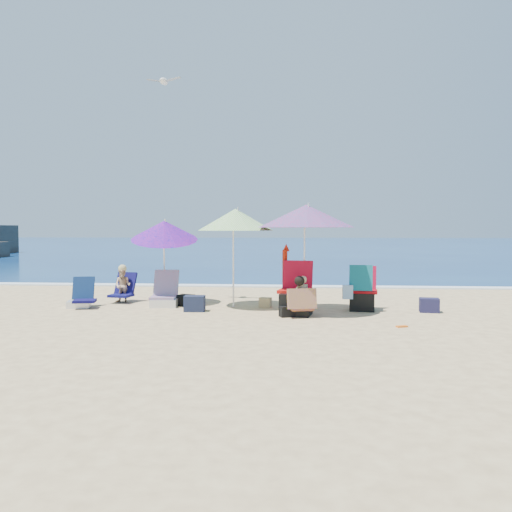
# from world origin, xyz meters

# --- Properties ---
(ground) EXTENTS (120.00, 120.00, 0.00)m
(ground) POSITION_xyz_m (0.00, 0.00, 0.00)
(ground) COLOR #D8BC84
(ground) RESTS_ON ground
(sea) EXTENTS (120.00, 80.00, 0.12)m
(sea) POSITION_xyz_m (0.00, 45.00, -0.05)
(sea) COLOR navy
(sea) RESTS_ON ground
(foam) EXTENTS (120.00, 0.50, 0.04)m
(foam) POSITION_xyz_m (0.00, 5.10, 0.02)
(foam) COLOR white
(foam) RESTS_ON ground
(umbrella_turquoise) EXTENTS (2.46, 2.46, 2.17)m
(umbrella_turquoise) POSITION_xyz_m (0.73, 0.57, 1.91)
(umbrella_turquoise) COLOR silver
(umbrella_turquoise) RESTS_ON ground
(umbrella_striped) EXTENTS (2.01, 2.01, 2.12)m
(umbrella_striped) POSITION_xyz_m (-0.75, 1.17, 1.85)
(umbrella_striped) COLOR white
(umbrella_striped) RESTS_ON ground
(umbrella_blue) EXTENTS (1.75, 1.79, 2.00)m
(umbrella_blue) POSITION_xyz_m (-2.35, 1.45, 1.63)
(umbrella_blue) COLOR silver
(umbrella_blue) RESTS_ON ground
(furled_umbrella) EXTENTS (0.16, 0.18, 1.36)m
(furled_umbrella) POSITION_xyz_m (0.31, 0.80, 0.75)
(furled_umbrella) COLOR #A31C0B
(furled_umbrella) RESTS_ON ground
(chair_navy) EXTENTS (0.71, 0.71, 0.64)m
(chair_navy) POSITION_xyz_m (-4.00, 0.88, 0.17)
(chair_navy) COLOR #0D0B3F
(chair_navy) RESTS_ON ground
(chair_rainbow) EXTENTS (0.60, 0.71, 0.77)m
(chair_rainbow) POSITION_xyz_m (-2.28, 1.20, 0.20)
(chair_rainbow) COLOR #C44550
(chair_rainbow) RESTS_ON ground
(camp_chair_left) EXTENTS (0.71, 0.81, 1.03)m
(camp_chair_left) POSITION_xyz_m (0.53, 0.32, 0.31)
(camp_chair_left) COLOR red
(camp_chair_left) RESTS_ON ground
(camp_chair_right) EXTENTS (0.76, 0.69, 0.94)m
(camp_chair_right) POSITION_xyz_m (1.86, 0.92, 0.34)
(camp_chair_right) COLOR #B30C13
(camp_chair_right) RESTS_ON ground
(person_center) EXTENTS (0.57, 0.58, 0.79)m
(person_center) POSITION_xyz_m (0.64, 0.04, 0.38)
(person_center) COLOR tan
(person_center) RESTS_ON ground
(person_left) EXTENTS (0.55, 0.66, 0.86)m
(person_left) POSITION_xyz_m (-3.37, 1.69, 0.39)
(person_left) COLOR tan
(person_left) RESTS_ON ground
(bag_navy_a) EXTENTS (0.41, 0.30, 0.31)m
(bag_navy_a) POSITION_xyz_m (-1.51, 0.57, 0.16)
(bag_navy_a) COLOR #181E35
(bag_navy_a) RESTS_ON ground
(bag_black_a) EXTENTS (0.39, 0.33, 0.24)m
(bag_black_a) POSITION_xyz_m (-1.84, 1.28, 0.12)
(bag_black_a) COLOR black
(bag_black_a) RESTS_ON ground
(bag_tan) EXTENTS (0.28, 0.23, 0.21)m
(bag_tan) POSITION_xyz_m (-0.12, 1.21, 0.10)
(bag_tan) COLOR tan
(bag_tan) RESTS_ON ground
(bag_navy_b) EXTENTS (0.41, 0.33, 0.28)m
(bag_navy_b) POSITION_xyz_m (3.18, 0.82, 0.14)
(bag_navy_b) COLOR #1B1A3A
(bag_navy_b) RESTS_ON ground
(bag_black_b) EXTENTS (0.31, 0.27, 0.21)m
(bag_black_b) POSITION_xyz_m (0.37, 0.03, 0.10)
(bag_black_b) COLOR black
(bag_black_b) RESTS_ON ground
(orange_item) EXTENTS (0.21, 0.16, 0.03)m
(orange_item) POSITION_xyz_m (2.33, -0.85, 0.01)
(orange_item) COLOR orange
(orange_item) RESTS_ON ground
(seagull) EXTENTS (0.80, 0.37, 0.14)m
(seagull) POSITION_xyz_m (-2.41, 1.79, 4.93)
(seagull) COLOR silver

